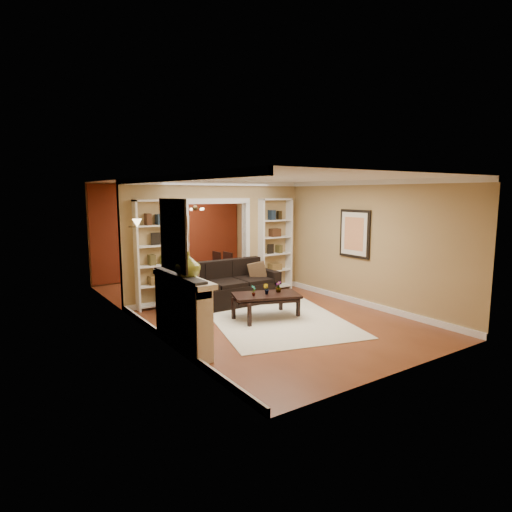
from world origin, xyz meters
TOP-DOWN VIEW (x-y plane):
  - floor at (0.00, 0.00)m, footprint 8.00×8.00m
  - ceiling at (0.00, 0.00)m, footprint 8.00×8.00m
  - wall_back at (0.00, 4.00)m, footprint 8.00×0.00m
  - wall_front at (0.00, -4.00)m, footprint 8.00×0.00m
  - wall_left at (-2.25, 0.00)m, footprint 0.00×8.00m
  - wall_right at (2.25, 0.00)m, footprint 0.00×8.00m
  - partition_wall at (0.00, 1.20)m, footprint 4.50×0.15m
  - red_back_panel at (0.00, 3.97)m, footprint 4.44×0.04m
  - dining_window at (0.00, 3.93)m, footprint 0.78×0.03m
  - area_rug at (0.07, -1.01)m, footprint 3.21×3.89m
  - sofa at (-0.23, 0.45)m, footprint 2.38×1.03m
  - pillow_left at (-1.08, 0.43)m, footprint 0.48×0.33m
  - pillow_right at (0.61, 0.43)m, footprint 0.39×0.30m
  - coffee_table at (-0.07, -0.89)m, footprint 1.43×1.09m
  - plant_left at (-0.36, -0.89)m, footprint 0.14×0.13m
  - plant_center at (-0.07, -0.89)m, footprint 0.13×0.14m
  - plant_right at (0.23, -0.89)m, footprint 0.13×0.13m
  - bookshelf_left at (-1.55, 1.03)m, footprint 0.90×0.30m
  - bookshelf_right at (1.55, 1.03)m, footprint 0.90×0.30m
  - fireplace at (-2.09, -1.50)m, footprint 0.32×1.70m
  - vase at (-2.09, -1.70)m, footprint 0.45×0.45m
  - mirror at (-2.23, -1.50)m, footprint 0.03×0.95m
  - wall_sconce at (-2.15, 0.55)m, footprint 0.18×0.18m
  - framed_art at (2.21, -1.00)m, footprint 0.04×0.85m
  - dining_table at (0.14, 2.62)m, footprint 1.45×0.81m
  - dining_chair_nw at (-0.41, 2.32)m, footprint 0.50×0.50m
  - dining_chair_ne at (0.69, 2.32)m, footprint 0.54×0.54m
  - dining_chair_sw at (-0.41, 2.92)m, footprint 0.54×0.54m
  - dining_chair_se at (0.69, 2.92)m, footprint 0.50×0.50m
  - chandelier at (0.00, 2.70)m, footprint 0.50×0.50m

SIDE VIEW (x-z plane):
  - floor at x=0.00m, z-range 0.00..0.00m
  - area_rug at x=0.07m, z-range 0.00..0.01m
  - coffee_table at x=-0.07m, z-range 0.00..0.48m
  - dining_table at x=0.14m, z-range 0.00..0.51m
  - dining_chair_nw at x=-0.41m, z-range 0.00..0.76m
  - dining_chair_se at x=0.69m, z-range 0.00..0.83m
  - dining_chair_sw at x=-0.41m, z-range 0.00..0.85m
  - dining_chair_ne at x=0.69m, z-range 0.00..0.89m
  - sofa at x=-0.23m, z-range 0.00..0.93m
  - fireplace at x=-2.09m, z-range 0.00..1.16m
  - plant_center at x=-0.07m, z-range 0.48..0.68m
  - plant_right at x=0.23m, z-range 0.48..0.70m
  - plant_left at x=-0.36m, z-range 0.48..0.70m
  - pillow_right at x=0.61m, z-range 0.45..0.84m
  - pillow_left at x=-1.08m, z-range 0.45..0.92m
  - bookshelf_left at x=-1.55m, z-range 0.00..2.30m
  - bookshelf_right at x=1.55m, z-range 0.00..2.30m
  - red_back_panel at x=0.00m, z-range 0.00..2.64m
  - wall_back at x=0.00m, z-range -2.65..5.35m
  - wall_front at x=0.00m, z-range -2.65..5.35m
  - wall_left at x=-2.25m, z-range -2.65..5.35m
  - wall_right at x=2.25m, z-range -2.65..5.35m
  - partition_wall at x=0.00m, z-range 0.00..2.70m
  - vase at x=-2.09m, z-range 1.16..1.56m
  - dining_window at x=0.00m, z-range 1.06..2.04m
  - framed_art at x=2.21m, z-range 1.02..2.08m
  - mirror at x=-2.23m, z-range 1.25..2.35m
  - wall_sconce at x=-2.15m, z-range 1.72..1.94m
  - chandelier at x=0.00m, z-range 1.87..2.17m
  - ceiling at x=0.00m, z-range 2.70..2.70m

